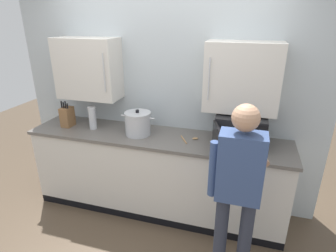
{
  "coord_description": "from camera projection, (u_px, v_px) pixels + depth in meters",
  "views": [
    {
      "loc": [
        0.9,
        -1.8,
        2.17
      ],
      "look_at": [
        0.15,
        0.75,
        1.1
      ],
      "focal_mm": 29.59,
      "sensor_mm": 36.0,
      "label": 1
    }
  ],
  "objects": [
    {
      "name": "back_wall_tiled",
      "position": [
        164.0,
        87.0,
        3.09
      ],
      "size": [
        3.53,
        0.44,
        2.71
      ],
      "color": "#B2BCC1",
      "rests_on": "ground_plane"
    },
    {
      "name": "counter_unit",
      "position": [
        157.0,
        174.0,
        3.18
      ],
      "size": [
        2.86,
        0.61,
        0.95
      ],
      "color": "beige",
      "rests_on": "ground_plane"
    },
    {
      "name": "microwave_oven",
      "position": [
        238.0,
        130.0,
        2.75
      ],
      "size": [
        0.5,
        0.69,
        0.31
      ],
      "color": "black",
      "rests_on": "counter_unit"
    },
    {
      "name": "stock_pot",
      "position": [
        138.0,
        123.0,
        3.0
      ],
      "size": [
        0.38,
        0.28,
        0.28
      ],
      "color": "#B7BABF",
      "rests_on": "counter_unit"
    },
    {
      "name": "knife_block",
      "position": [
        67.0,
        117.0,
        3.23
      ],
      "size": [
        0.11,
        0.15,
        0.31
      ],
      "color": "brown",
      "rests_on": "counter_unit"
    },
    {
      "name": "wooden_spoon",
      "position": [
        190.0,
        139.0,
        2.9
      ],
      "size": [
        0.2,
        0.18,
        0.02
      ],
      "color": "tan",
      "rests_on": "counter_unit"
    },
    {
      "name": "thermos_flask",
      "position": [
        92.0,
        118.0,
        3.14
      ],
      "size": [
        0.09,
        0.09,
        0.26
      ],
      "color": "#B7BABF",
      "rests_on": "counter_unit"
    },
    {
      "name": "person_figure",
      "position": [
        238.0,
        184.0,
        2.13
      ],
      "size": [
        0.44,
        0.55,
        1.6
      ],
      "color": "#282D3D",
      "rests_on": "ground_plane"
    }
  ]
}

